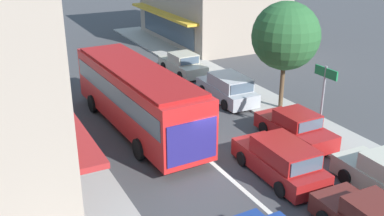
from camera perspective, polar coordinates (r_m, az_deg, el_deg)
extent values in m
plane|color=#3F3F42|center=(19.64, 2.36, -6.80)|extent=(140.00, 140.00, 0.00)
cube|color=silver|center=(22.83, -2.61, -2.52)|extent=(0.20, 28.00, 0.01)
cube|color=#A39E96|center=(22.98, -20.40, -3.61)|extent=(5.20, 44.00, 0.14)
cube|color=#A39E96|center=(27.30, 7.46, 1.62)|extent=(2.80, 44.00, 0.12)
cube|color=maroon|center=(17.50, -16.17, -1.62)|extent=(1.10, 8.19, 0.20)
cube|color=#425160|center=(17.97, -17.04, -5.66)|extent=(0.06, 7.12, 1.80)
cube|color=maroon|center=(25.77, -22.11, 5.12)|extent=(1.10, 7.69, 0.20)
cube|color=#425160|center=(26.11, -22.62, 2.24)|extent=(0.06, 6.69, 1.80)
cube|color=gold|center=(39.10, -3.80, 11.90)|extent=(1.10, 11.64, 0.20)
cube|color=#425160|center=(39.51, -3.19, 10.10)|extent=(0.06, 10.12, 1.80)
cube|color=red|center=(22.19, -7.01, 1.50)|extent=(2.97, 10.90, 2.70)
cube|color=#425160|center=(22.06, -7.06, 2.49)|extent=(3.00, 10.47, 0.90)
cube|color=navy|center=(17.78, 0.01, -4.36)|extent=(2.25, 0.16, 1.76)
cube|color=maroon|center=(21.75, -7.18, 4.99)|extent=(2.81, 10.03, 0.12)
cylinder|color=black|center=(25.21, -12.51, 0.55)|extent=(0.30, 0.97, 0.96)
cylinder|color=black|center=(25.99, -7.29, 1.55)|extent=(0.30, 0.97, 0.96)
cylinder|color=black|center=(19.74, -6.74, -5.21)|extent=(0.30, 0.97, 0.96)
cylinder|color=black|center=(20.73, -0.39, -3.68)|extent=(0.30, 0.97, 0.96)
cube|color=#561E19|center=(15.49, 22.58, -12.19)|extent=(1.61, 1.84, 0.60)
cube|color=#425160|center=(15.99, 20.15, -10.68)|extent=(1.44, 0.10, 0.51)
cylinder|color=black|center=(17.24, 20.79, -11.62)|extent=(0.20, 0.62, 0.62)
cube|color=maroon|center=(18.70, 10.90, -6.97)|extent=(1.86, 4.54, 0.76)
cube|color=maroon|center=(18.13, 11.71, -5.44)|extent=(1.70, 2.64, 0.68)
cube|color=#425160|center=(19.06, 9.32, -3.84)|extent=(1.51, 0.09, 0.58)
cube|color=#425160|center=(17.24, 14.37, -7.19)|extent=(1.48, 0.09, 0.54)
cylinder|color=black|center=(19.31, 6.36, -6.42)|extent=(0.19, 0.62, 0.62)
cylinder|color=black|center=(20.22, 10.60, -5.30)|extent=(0.19, 0.62, 0.62)
cylinder|color=black|center=(17.42, 11.14, -10.11)|extent=(0.19, 0.62, 0.62)
cylinder|color=black|center=(18.42, 15.59, -8.65)|extent=(0.19, 0.62, 0.62)
cube|color=#425160|center=(18.82, 21.96, -5.61)|extent=(1.51, 0.11, 0.58)
cylinder|color=black|center=(18.88, 18.87, -8.26)|extent=(0.20, 0.63, 0.62)
cylinder|color=black|center=(20.06, 22.55, -6.97)|extent=(0.20, 0.63, 0.62)
cube|color=maroon|center=(21.83, 12.90, -2.81)|extent=(1.77, 4.22, 0.72)
cube|color=maroon|center=(21.50, 13.22, -1.31)|extent=(1.58, 1.82, 0.60)
cube|color=#425160|center=(22.14, 11.68, -0.49)|extent=(1.44, 0.08, 0.51)
cube|color=#425160|center=(20.89, 14.85, -2.17)|extent=(1.40, 0.08, 0.48)
cylinder|color=black|center=(22.29, 9.09, -2.55)|extent=(0.19, 0.62, 0.62)
cylinder|color=black|center=(23.30, 12.48, -1.70)|extent=(0.19, 0.62, 0.62)
cylinder|color=black|center=(20.55, 13.29, -5.08)|extent=(0.19, 0.62, 0.62)
cylinder|color=black|center=(21.64, 16.75, -4.02)|extent=(0.19, 0.62, 0.62)
cube|color=#9EA3A8|center=(26.41, 4.41, 2.09)|extent=(1.88, 4.55, 0.76)
cube|color=#9EA3A8|center=(25.89, 4.84, 3.36)|extent=(1.71, 2.64, 0.68)
cube|color=#425160|center=(26.97, 3.42, 4.16)|extent=(1.51, 0.10, 0.58)
cube|color=#425160|center=(24.82, 6.38, 2.48)|extent=(1.48, 0.10, 0.54)
cylinder|color=black|center=(27.19, 1.37, 2.27)|extent=(0.20, 0.62, 0.62)
cylinder|color=black|center=(28.00, 4.58, 2.79)|extent=(0.20, 0.62, 0.62)
cylinder|color=black|center=(24.97, 4.19, 0.40)|extent=(0.20, 0.62, 0.62)
cylinder|color=black|center=(25.85, 7.58, 1.02)|extent=(0.20, 0.62, 0.62)
cube|color=#B7B29E|center=(31.27, -1.19, 5.28)|extent=(1.85, 4.25, 0.72)
cube|color=#B7B29E|center=(31.00, -1.11, 6.41)|extent=(1.61, 1.85, 0.60)
cube|color=#425160|center=(31.79, -1.90, 6.79)|extent=(1.44, 0.10, 0.51)
cube|color=#425160|center=(30.22, -0.28, 6.00)|extent=(1.41, 0.10, 0.48)
cylinder|color=black|center=(32.03, -3.62, 5.28)|extent=(0.20, 0.63, 0.62)
cylinder|color=black|center=(32.78, -0.90, 5.71)|extent=(0.20, 0.63, 0.62)
cylinder|color=black|center=(29.88, -1.50, 4.09)|extent=(0.20, 0.63, 0.62)
cylinder|color=black|center=(30.67, 1.35, 4.57)|extent=(0.20, 0.63, 0.62)
cylinder|color=gray|center=(37.84, -19.89, 9.41)|extent=(0.12, 0.12, 4.20)
cube|color=black|center=(37.54, -20.24, 12.01)|extent=(0.24, 0.24, 0.68)
sphere|color=black|center=(37.53, -20.07, 12.38)|extent=(0.13, 0.13, 0.13)
sphere|color=orange|center=(37.56, -20.03, 12.05)|extent=(0.13, 0.13, 0.13)
sphere|color=black|center=(37.59, -19.98, 11.72)|extent=(0.13, 0.13, 0.13)
cylinder|color=gray|center=(21.91, 16.21, 0.61)|extent=(0.10, 0.10, 3.60)
cube|color=#19753D|center=(21.42, 16.66, 4.34)|extent=(0.08, 1.40, 0.44)
cube|color=white|center=(21.45, 16.75, 4.35)|extent=(0.01, 1.10, 0.10)
cylinder|color=brown|center=(25.13, 11.35, 2.92)|extent=(0.24, 0.24, 2.89)
cylinder|color=brown|center=(24.89, 11.09, 7.53)|extent=(0.10, 0.91, 1.14)
cylinder|color=brown|center=(24.91, 12.47, 6.91)|extent=(0.96, 0.10, 0.73)
cylinder|color=brown|center=(24.30, 12.26, 6.78)|extent=(0.10, 0.88, 0.90)
cylinder|color=brown|center=(24.33, 10.79, 6.79)|extent=(0.99, 0.10, 0.80)
sphere|color=#26562B|center=(24.41, 11.82, 8.96)|extent=(3.63, 3.63, 3.63)
cylinder|color=#333338|center=(24.50, -16.92, -0.33)|extent=(0.14, 0.14, 0.84)
cylinder|color=#333338|center=(24.36, -16.69, -0.43)|extent=(0.14, 0.14, 0.84)
cube|color=#478951|center=(24.19, -16.98, 1.16)|extent=(0.34, 0.42, 0.56)
sphere|color=#9E7051|center=(24.05, -17.08, 2.05)|extent=(0.22, 0.22, 0.22)
cylinder|color=#478951|center=(24.38, -17.29, 1.28)|extent=(0.09, 0.09, 0.54)
cylinder|color=#478951|center=(23.99, -16.67, 1.02)|extent=(0.09, 0.09, 0.54)
cube|color=black|center=(24.01, -16.50, 0.59)|extent=(0.26, 0.18, 0.22)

